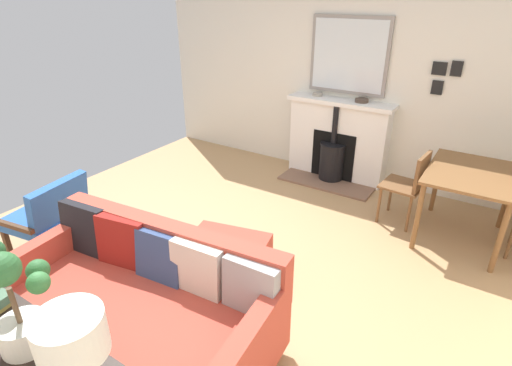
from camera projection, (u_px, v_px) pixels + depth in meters
ground_plane at (220, 269)px, 3.68m from camera, size 5.29×5.38×0.01m
wall_left at (343, 69)px, 5.08m from camera, size 0.12×5.38×2.78m
fireplace at (337, 144)px, 5.26m from camera, size 0.65×1.36×1.05m
mirror_over_mantel at (349, 56)px, 4.89m from camera, size 0.04×0.98×0.91m
mantel_bowl_near at (317, 94)px, 5.20m from camera, size 0.13×0.13×0.04m
mantel_bowl_far at (362, 100)px, 4.91m from camera, size 0.16×0.16×0.04m
sofa at (144, 301)px, 2.77m from camera, size 1.06×1.95×0.83m
ottoman at (226, 256)px, 3.46m from camera, size 0.66×0.78×0.37m
armchair_accent at (50, 212)px, 3.69m from camera, size 0.75×0.68×0.79m
console_table at (13, 349)px, 1.99m from camera, size 0.37×1.60×0.79m
table_lamp_far_end at (71, 338)px, 1.52m from camera, size 0.27×0.27×0.42m
dining_table at (471, 182)px, 3.86m from camera, size 1.00×0.79×0.73m
dining_chair_near_fireplace at (411, 183)px, 4.18m from camera, size 0.44×0.44×0.82m
photo_gallery_row at (444, 75)px, 4.42m from camera, size 0.02×0.30×0.38m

